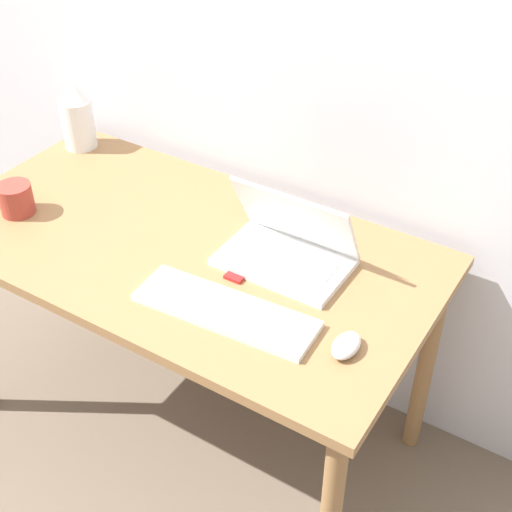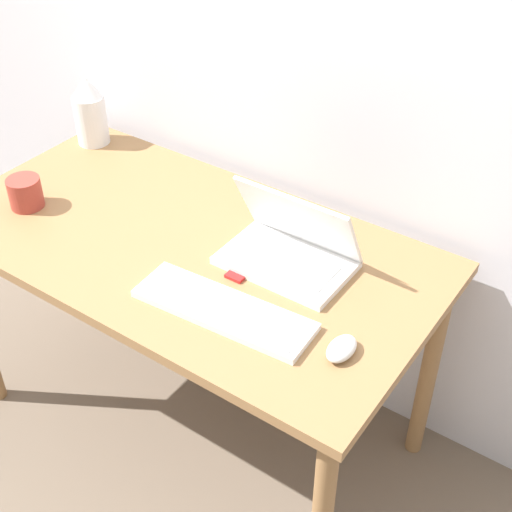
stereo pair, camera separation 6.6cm
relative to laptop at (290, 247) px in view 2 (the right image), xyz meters
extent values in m
plane|color=#6B5B4C|center=(-0.28, -0.45, -0.78)|extent=(12.00, 12.00, 0.00)
cube|color=silver|center=(-0.28, 0.34, 0.47)|extent=(6.00, 0.05, 2.50)
cube|color=olive|center=(-0.28, -0.09, -0.06)|extent=(1.37, 0.72, 0.03)
cylinder|color=olive|center=(-0.91, 0.22, -0.43)|extent=(0.05, 0.05, 0.71)
cylinder|color=olive|center=(0.35, 0.22, -0.43)|extent=(0.05, 0.05, 0.71)
cube|color=white|center=(0.00, -0.02, -0.04)|extent=(0.33, 0.21, 0.02)
cube|color=silver|center=(0.00, -0.03, -0.03)|extent=(0.27, 0.12, 0.00)
cube|color=white|center=(0.00, 0.03, 0.07)|extent=(0.33, 0.11, 0.19)
cube|color=black|center=(0.00, 0.04, 0.07)|extent=(0.29, 0.09, 0.16)
cube|color=white|center=(-0.02, -0.25, -0.04)|extent=(0.46, 0.16, 0.02)
cube|color=silver|center=(-0.02, -0.25, -0.03)|extent=(0.42, 0.14, 0.00)
ellipsoid|color=silver|center=(0.27, -0.22, -0.03)|extent=(0.06, 0.09, 0.03)
cylinder|color=white|center=(-0.88, 0.17, 0.03)|extent=(0.10, 0.10, 0.16)
cone|color=white|center=(-0.88, 0.17, 0.15)|extent=(0.10, 0.10, 0.07)
cube|color=red|center=(-0.08, -0.12, -0.04)|extent=(0.05, 0.05, 0.01)
cylinder|color=#9E382D|center=(-0.76, -0.21, 0.00)|extent=(0.10, 0.10, 0.09)
camera|label=1|loc=(0.70, -1.28, 1.09)|focal=50.00mm
camera|label=2|loc=(0.76, -1.24, 1.09)|focal=50.00mm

